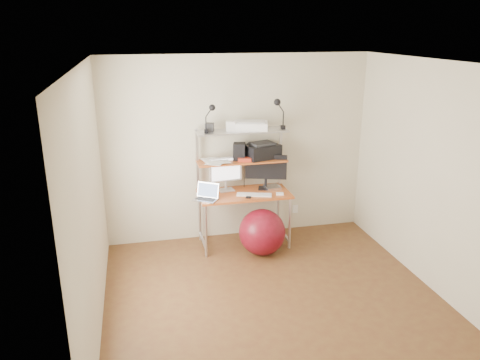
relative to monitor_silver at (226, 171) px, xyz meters
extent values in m
plane|color=brown|center=(0.21, -1.60, -1.00)|extent=(3.60, 3.60, 0.00)
plane|color=white|center=(0.21, -1.60, 1.50)|extent=(3.60, 3.60, 0.00)
plane|color=beige|center=(0.21, 0.20, 0.25)|extent=(3.60, 0.00, 3.60)
plane|color=beige|center=(0.21, -3.40, 0.25)|extent=(3.60, 0.00, 3.60)
plane|color=beige|center=(-1.59, -1.60, 0.25)|extent=(0.00, 3.60, 3.60)
plane|color=beige|center=(2.01, -1.60, 0.25)|extent=(0.00, 3.60, 3.60)
cube|color=#C45826|center=(0.21, -0.16, -0.28)|extent=(1.20, 0.60, 0.03)
cylinder|color=silver|center=(-0.35, -0.42, -0.65)|extent=(0.04, 0.04, 0.71)
cylinder|color=silver|center=(-0.35, 0.10, -0.65)|extent=(0.04, 0.04, 0.71)
cylinder|color=silver|center=(0.77, -0.42, -0.65)|extent=(0.04, 0.04, 0.71)
cylinder|color=silver|center=(0.77, 0.10, -0.65)|extent=(0.04, 0.04, 0.71)
cube|color=silver|center=(-0.36, 0.10, 0.15)|extent=(0.03, 0.04, 0.84)
cube|color=silver|center=(0.78, 0.10, 0.15)|extent=(0.03, 0.04, 0.84)
cube|color=#C45826|center=(0.21, -0.03, 0.14)|extent=(1.18, 0.34, 0.02)
cube|color=silver|center=(0.21, -0.03, 0.54)|extent=(1.18, 0.34, 0.02)
cube|color=white|center=(1.06, 0.19, -0.70)|extent=(0.08, 0.01, 0.12)
cube|color=silver|center=(0.00, -0.02, -0.26)|extent=(0.22, 0.18, 0.01)
cylinder|color=silver|center=(0.00, 0.00, -0.19)|extent=(0.03, 0.03, 0.11)
cube|color=silver|center=(0.00, 0.00, 0.03)|extent=(0.44, 0.09, 0.33)
plane|color=white|center=(0.00, -0.02, 0.03)|extent=(0.39, 0.06, 0.40)
cube|color=black|center=(0.54, -0.07, -0.26)|extent=(0.24, 0.21, 0.01)
cylinder|color=black|center=(0.54, -0.05, -0.19)|extent=(0.03, 0.03, 0.12)
cube|color=black|center=(0.54, -0.05, 0.04)|extent=(0.54, 0.21, 0.33)
plane|color=blue|center=(0.54, -0.07, 0.04)|extent=(0.47, 0.16, 0.50)
cube|color=silver|center=(-0.32, -0.31, -0.26)|extent=(0.36, 0.33, 0.01)
cube|color=#2D2D2F|center=(-0.32, -0.31, -0.25)|extent=(0.27, 0.24, 0.00)
cube|color=silver|center=(-0.27, -0.23, -0.15)|extent=(0.28, 0.21, 0.19)
plane|color=#697FAF|center=(-0.27, -0.23, -0.15)|extent=(0.26, 0.20, 0.26)
cube|color=white|center=(0.32, -0.28, -0.26)|extent=(0.47, 0.26, 0.01)
cube|color=white|center=(0.65, -0.34, -0.25)|extent=(0.11, 0.08, 0.03)
cube|color=silver|center=(0.62, -0.08, -0.24)|extent=(0.22, 0.22, 0.04)
cube|color=black|center=(0.23, -0.33, -0.26)|extent=(0.10, 0.14, 0.01)
cube|color=black|center=(0.50, 0.02, 0.24)|extent=(0.51, 0.42, 0.18)
cube|color=#2D2D2F|center=(0.50, 0.02, 0.35)|extent=(0.36, 0.30, 0.03)
cube|color=black|center=(0.18, -0.01, 0.26)|extent=(0.19, 0.19, 0.23)
cube|color=#B6311D|center=(0.24, -0.08, 0.17)|extent=(0.19, 0.15, 0.05)
cube|color=white|center=(0.33, -0.01, 0.60)|extent=(0.49, 0.39, 0.10)
cube|color=silver|center=(0.33, -0.01, 0.65)|extent=(0.41, 0.31, 0.02)
cube|color=white|center=(0.06, -0.05, 0.61)|extent=(0.11, 0.09, 0.12)
cube|color=#2D2D2F|center=(-0.21, 0.00, 0.60)|extent=(0.13, 0.13, 0.11)
cube|color=black|center=(-0.26, -0.09, 0.57)|extent=(0.04, 0.05, 0.04)
cylinder|color=black|center=(-0.26, -0.09, 0.67)|extent=(0.01, 0.01, 0.16)
sphere|color=black|center=(-0.18, -0.10, 0.87)|extent=(0.08, 0.08, 0.08)
cube|color=black|center=(0.75, -0.08, 0.57)|extent=(0.05, 0.06, 0.05)
cylinder|color=black|center=(0.75, -0.08, 0.69)|extent=(0.02, 0.02, 0.18)
sphere|color=black|center=(0.66, -0.09, 0.90)|extent=(0.09, 0.09, 0.09)
sphere|color=maroon|center=(0.37, -0.48, -0.70)|extent=(0.60, 0.60, 0.60)
cube|color=white|center=(-0.18, -0.01, 0.15)|extent=(0.26, 0.32, 0.00)
cube|color=white|center=(-0.14, -0.08, 0.16)|extent=(0.33, 0.35, 0.00)
cube|color=white|center=(-0.19, 0.01, 0.16)|extent=(0.27, 0.32, 0.00)
cube|color=white|center=(-0.08, -0.05, 0.17)|extent=(0.22, 0.29, 0.00)
cube|color=white|center=(-0.17, -0.03, 0.17)|extent=(0.26, 0.32, 0.00)
camera|label=1|loc=(-1.14, -5.79, 1.82)|focal=35.00mm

